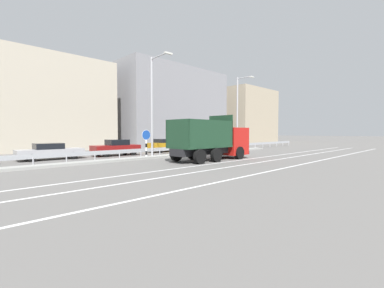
{
  "coord_description": "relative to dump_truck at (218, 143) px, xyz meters",
  "views": [
    {
      "loc": [
        -15.87,
        -16.49,
        2.23
      ],
      "look_at": [
        -0.27,
        -0.62,
        1.21
      ],
      "focal_mm": 24.0,
      "sensor_mm": 36.0,
      "label": 1
    }
  ],
  "objects": [
    {
      "name": "parked_car_4",
      "position": [
        1.68,
        9.39,
        -0.58
      ],
      "size": [
        4.11,
        1.99,
        1.49
      ],
      "rotation": [
        0.0,
        0.0,
        -1.52
      ],
      "color": "#B27A14",
      "rests_on": "ground_plane"
    },
    {
      "name": "parked_car_6",
      "position": [
        12.1,
        9.06,
        -0.62
      ],
      "size": [
        4.09,
        1.96,
        1.45
      ],
      "rotation": [
        0.0,
        0.0,
        1.61
      ],
      "color": "gray",
      "rests_on": "ground_plane"
    },
    {
      "name": "street_lamp_1",
      "position": [
        -3.5,
        4.29,
        3.49
      ],
      "size": [
        0.71,
        2.67,
        8.61
      ],
      "color": "#ADADB2",
      "rests_on": "ground_plane"
    },
    {
      "name": "lane_strip_0",
      "position": [
        -1.04,
        -1.81,
        -1.34
      ],
      "size": [
        53.0,
        0.16,
        0.01
      ],
      "primitive_type": "cube",
      "color": "silver",
      "rests_on": "ground_plane"
    },
    {
      "name": "median_road_sign",
      "position": [
        -4.13,
        4.44,
        -0.01
      ],
      "size": [
        0.86,
        0.16,
        2.44
      ],
      "color": "white",
      "rests_on": "ground_plane"
    },
    {
      "name": "parked_car_5",
      "position": [
        7.36,
        8.87,
        -0.63
      ],
      "size": [
        3.87,
        2.01,
        1.41
      ],
      "rotation": [
        0.0,
        0.0,
        1.57
      ],
      "color": "navy",
      "rests_on": "ground_plane"
    },
    {
      "name": "ground_plane",
      "position": [
        -0.64,
        2.83,
        -1.35
      ],
      "size": [
        320.0,
        320.0,
        0.0
      ],
      "primitive_type": "plane",
      "color": "#605E5B"
    },
    {
      "name": "street_lamp_2",
      "position": [
        9.05,
        4.42,
        3.52
      ],
      "size": [
        0.7,
        2.16,
        8.78
      ],
      "color": "#ADADB2",
      "rests_on": "ground_plane"
    },
    {
      "name": "lane_strip_1",
      "position": [
        -1.04,
        -3.66,
        -1.34
      ],
      "size": [
        53.0,
        0.16,
        0.01
      ],
      "primitive_type": "cube",
      "color": "silver",
      "rests_on": "ground_plane"
    },
    {
      "name": "background_building_0",
      "position": [
        -9.26,
        24.59,
        4.4
      ],
      "size": [
        19.86,
        12.82,
        11.48
      ],
      "primitive_type": "cube",
      "color": "#B7AD99",
      "rests_on": "ground_plane"
    },
    {
      "name": "dump_truck",
      "position": [
        0.0,
        0.0,
        0.0
      ],
      "size": [
        7.49,
        2.86,
        3.64
      ],
      "rotation": [
        0.0,
        0.0,
        -1.56
      ],
      "color": "red",
      "rests_on": "ground_plane"
    },
    {
      "name": "background_building_1",
      "position": [
        12.63,
        20.73,
        5.2
      ],
      "size": [
        19.89,
        8.09,
        13.09
      ],
      "primitive_type": "cube",
      "color": "gray",
      "rests_on": "ground_plane"
    },
    {
      "name": "lane_strip_2",
      "position": [
        -1.04,
        -6.38,
        -1.34
      ],
      "size": [
        53.0,
        0.16,
        0.01
      ],
      "primitive_type": "cube",
      "color": "silver",
      "rests_on": "ground_plane"
    },
    {
      "name": "median_guardrail",
      "position": [
        -0.64,
        5.8,
        -0.78
      ],
      "size": [
        53.0,
        0.09,
        0.78
      ],
      "color": "#9EA0A5",
      "rests_on": "ground_plane"
    },
    {
      "name": "parked_car_2",
      "position": [
        -10.15,
        9.3,
        -0.65
      ],
      "size": [
        4.92,
        1.98,
        1.35
      ],
      "rotation": [
        0.0,
        0.0,
        -1.6
      ],
      "color": "#A3A3A8",
      "rests_on": "ground_plane"
    },
    {
      "name": "background_building_2",
      "position": [
        35.21,
        21.77,
        4.73
      ],
      "size": [
        14.13,
        11.13,
        12.16
      ],
      "primitive_type": "cube",
      "color": "tan",
      "rests_on": "ground_plane"
    },
    {
      "name": "median_island",
      "position": [
        -0.64,
        4.44,
        -1.26
      ],
      "size": [
        29.15,
        1.1,
        0.18
      ],
      "primitive_type": "cube",
      "color": "gray",
      "rests_on": "ground_plane"
    },
    {
      "name": "parked_car_3",
      "position": [
        -4.51,
        8.92,
        -0.58
      ],
      "size": [
        4.48,
        2.13,
        1.54
      ],
      "rotation": [
        0.0,
        0.0,
        1.52
      ],
      "color": "maroon",
      "rests_on": "ground_plane"
    }
  ]
}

